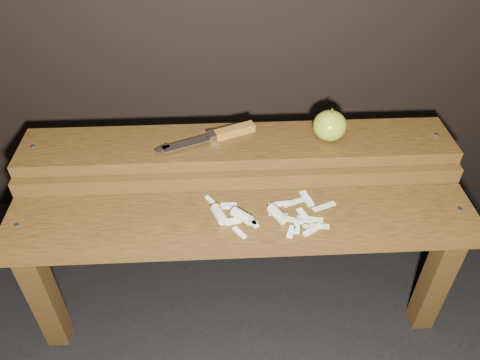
{
  "coord_description": "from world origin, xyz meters",
  "views": [
    {
      "loc": [
        -0.05,
        -0.89,
        1.25
      ],
      "look_at": [
        0.0,
        0.06,
        0.45
      ],
      "focal_mm": 35.0,
      "sensor_mm": 36.0,
      "label": 1
    }
  ],
  "objects_px": {
    "apple": "(330,126)",
    "knife": "(222,134)",
    "bench_front_tier": "(242,238)",
    "bench_rear_tier": "(238,166)"
  },
  "relations": [
    {
      "from": "bench_front_tier",
      "to": "knife",
      "type": "bearing_deg",
      "value": 99.86
    },
    {
      "from": "apple",
      "to": "knife",
      "type": "height_order",
      "value": "apple"
    },
    {
      "from": "bench_front_tier",
      "to": "apple",
      "type": "distance_m",
      "value": 0.39
    },
    {
      "from": "bench_front_tier",
      "to": "knife",
      "type": "relative_size",
      "value": 4.33
    },
    {
      "from": "bench_front_tier",
      "to": "bench_rear_tier",
      "type": "height_order",
      "value": "bench_rear_tier"
    },
    {
      "from": "bench_rear_tier",
      "to": "apple",
      "type": "height_order",
      "value": "apple"
    },
    {
      "from": "knife",
      "to": "apple",
      "type": "bearing_deg",
      "value": -3.23
    },
    {
      "from": "bench_front_tier",
      "to": "bench_rear_tier",
      "type": "relative_size",
      "value": 1.0
    },
    {
      "from": "bench_front_tier",
      "to": "knife",
      "type": "xyz_separation_m",
      "value": [
        -0.04,
        0.25,
        0.16
      ]
    },
    {
      "from": "apple",
      "to": "knife",
      "type": "bearing_deg",
      "value": 176.77
    }
  ]
}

